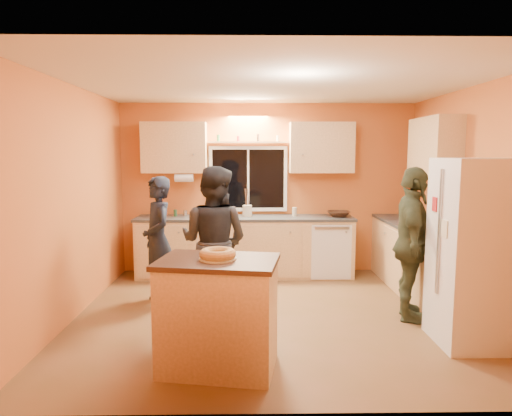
{
  "coord_description": "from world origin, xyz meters",
  "views": [
    {
      "loc": [
        -0.3,
        -5.04,
        1.85
      ],
      "look_at": [
        -0.21,
        0.4,
        1.19
      ],
      "focal_mm": 32.0,
      "sensor_mm": 36.0,
      "label": 1
    }
  ],
  "objects_px": {
    "refrigerator": "(477,252)",
    "person_right": "(412,244)",
    "island": "(218,313)",
    "person_center": "(214,242)",
    "person_left": "(158,240)"
  },
  "relations": [
    {
      "from": "refrigerator",
      "to": "person_right",
      "type": "height_order",
      "value": "refrigerator"
    },
    {
      "from": "island",
      "to": "person_center",
      "type": "height_order",
      "value": "person_center"
    },
    {
      "from": "refrigerator",
      "to": "person_center",
      "type": "distance_m",
      "value": 2.71
    },
    {
      "from": "person_center",
      "to": "person_right",
      "type": "bearing_deg",
      "value": -162.36
    },
    {
      "from": "island",
      "to": "person_right",
      "type": "bearing_deg",
      "value": 38.55
    },
    {
      "from": "person_center",
      "to": "person_right",
      "type": "distance_m",
      "value": 2.2
    },
    {
      "from": "person_center",
      "to": "person_left",
      "type": "bearing_deg",
      "value": -10.4
    },
    {
      "from": "refrigerator",
      "to": "person_right",
      "type": "distance_m",
      "value": 0.76
    },
    {
      "from": "refrigerator",
      "to": "person_left",
      "type": "height_order",
      "value": "refrigerator"
    },
    {
      "from": "refrigerator",
      "to": "island",
      "type": "distance_m",
      "value": 2.53
    },
    {
      "from": "island",
      "to": "person_left",
      "type": "bearing_deg",
      "value": 125.29
    },
    {
      "from": "person_left",
      "to": "person_center",
      "type": "distance_m",
      "value": 0.86
    },
    {
      "from": "person_left",
      "to": "person_center",
      "type": "relative_size",
      "value": 0.92
    },
    {
      "from": "person_right",
      "to": "person_center",
      "type": "bearing_deg",
      "value": 100.93
    },
    {
      "from": "person_left",
      "to": "person_center",
      "type": "height_order",
      "value": "person_center"
    }
  ]
}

